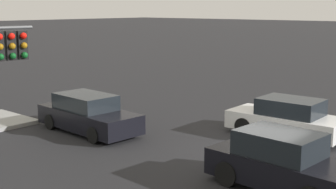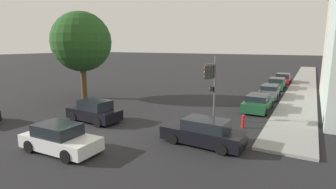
% 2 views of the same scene
% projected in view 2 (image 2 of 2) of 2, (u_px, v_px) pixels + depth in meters
% --- Properties ---
extents(ground_plane, '(300.00, 300.00, 0.00)m').
position_uv_depth(ground_plane, '(90.00, 136.00, 16.17)').
color(ground_plane, black).
extents(sidewalk_strip, '(3.15, 60.00, 0.17)m').
position_uv_depth(sidewalk_strip, '(304.00, 82.00, 39.07)').
color(sidewalk_strip, gray).
rests_on(sidewalk_strip, ground_plane).
extents(street_tree, '(6.03, 6.03, 8.88)m').
position_uv_depth(street_tree, '(81.00, 42.00, 26.52)').
color(street_tree, '#4C3823').
rests_on(street_tree, ground_plane).
extents(traffic_signal, '(0.55, 1.72, 4.76)m').
position_uv_depth(traffic_signal, '(211.00, 77.00, 18.20)').
color(traffic_signal, '#515456').
rests_on(traffic_signal, ground_plane).
extents(crossing_car_0, '(4.39, 2.04, 1.48)m').
position_uv_depth(crossing_car_0, '(60.00, 139.00, 13.74)').
color(crossing_car_0, silver).
rests_on(crossing_car_0, ground_plane).
extents(crossing_car_1, '(4.19, 2.09, 1.60)m').
position_uv_depth(crossing_car_1, '(94.00, 112.00, 19.14)').
color(crossing_car_1, black).
rests_on(crossing_car_1, ground_plane).
extents(crossing_car_3, '(4.74, 2.09, 1.50)m').
position_uv_depth(crossing_car_3, '(203.00, 133.00, 14.69)').
color(crossing_car_3, black).
rests_on(crossing_car_3, ground_plane).
extents(parked_car_0, '(2.04, 4.82, 1.40)m').
position_uv_depth(parked_car_0, '(258.00, 103.00, 22.44)').
color(parked_car_0, '#194728').
rests_on(parked_car_0, ground_plane).
extents(parked_car_1, '(2.01, 4.71, 1.39)m').
position_uv_depth(parked_car_1, '(270.00, 91.00, 27.78)').
color(parked_car_1, '#4C5156').
rests_on(parked_car_1, ground_plane).
extents(parked_car_2, '(2.01, 4.66, 1.45)m').
position_uv_depth(parked_car_2, '(277.00, 84.00, 33.22)').
color(parked_car_2, '#194728').
rests_on(parked_car_2, ground_plane).
extents(parked_car_3, '(2.10, 4.72, 1.45)m').
position_uv_depth(parked_car_3, '(283.00, 79.00, 38.47)').
color(parked_car_3, maroon).
rests_on(parked_car_3, ground_plane).
extents(fire_hydrant, '(0.22, 0.22, 0.92)m').
position_uv_depth(fire_hydrant, '(243.00, 121.00, 17.68)').
color(fire_hydrant, red).
rests_on(fire_hydrant, ground_plane).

